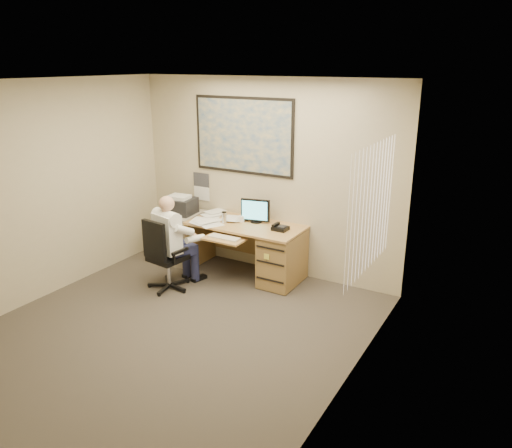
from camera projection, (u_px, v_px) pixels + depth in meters
The scene contains 8 objects.
room_shell at pixel (158, 219), 5.08m from camera, with size 4.00×4.50×2.70m.
desk at pixel (268, 249), 6.81m from camera, with size 1.60×0.97×1.07m.
world_map at pixel (243, 136), 6.91m from camera, with size 1.56×0.03×1.06m, color #1E4C93.
wall_calendar at pixel (201, 187), 7.53m from camera, with size 0.28×0.01×0.42m, color white.
window_blinds at pixel (373, 209), 4.74m from camera, with size 0.06×1.40×1.30m, color #EFE9CE, non-canonical shape.
filing_cabinet at pixel (182, 232), 7.48m from camera, with size 0.59×0.68×1.02m.
office_chair at pixel (167, 269), 6.55m from camera, with size 0.66×0.66×0.98m.
person at pixel (169, 243), 6.51m from camera, with size 0.53×0.76×1.26m, color white, non-canonical shape.
Camera 1 is at (3.28, -3.70, 2.89)m, focal length 35.00 mm.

